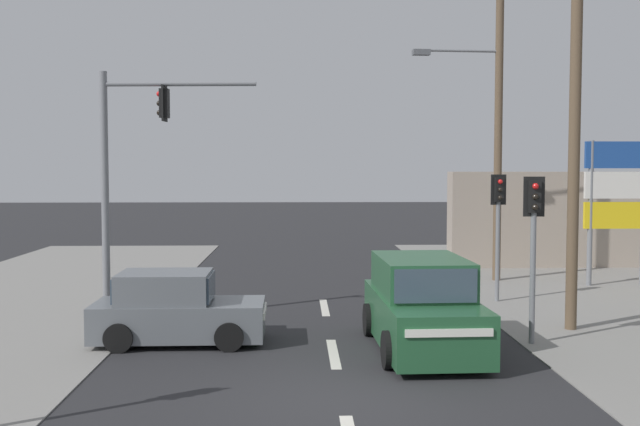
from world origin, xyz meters
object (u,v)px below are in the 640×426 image
(shopping_plaza_sign, at_px, (617,192))
(suv_receding_far, at_px, (422,307))
(pedestal_signal_right_kerb, at_px, (534,231))
(hatchback_oncoming_near, at_px, (175,310))
(traffic_signal_mast, at_px, (127,164))
(utility_pole_background_right, at_px, (495,111))
(pedestal_signal_far_median, at_px, (498,216))
(utility_pole_midground_right, at_px, (575,90))

(shopping_plaza_sign, height_order, suv_receding_far, shopping_plaza_sign)
(pedestal_signal_right_kerb, bearing_deg, suv_receding_far, -171.52)
(pedestal_signal_right_kerb, relative_size, hatchback_oncoming_near, 0.97)
(traffic_signal_mast, relative_size, hatchback_oncoming_near, 1.64)
(shopping_plaza_sign, bearing_deg, pedestal_signal_right_kerb, -123.55)
(utility_pole_background_right, distance_m, traffic_signal_mast, 12.54)
(utility_pole_background_right, distance_m, suv_receding_far, 11.12)
(traffic_signal_mast, relative_size, suv_receding_far, 1.31)
(pedestal_signal_far_median, bearing_deg, pedestal_signal_right_kerb, -96.96)
(utility_pole_midground_right, distance_m, suv_receding_far, 6.20)
(suv_receding_far, xyz_separation_m, hatchback_oncoming_near, (-5.17, 0.72, -0.18))
(shopping_plaza_sign, relative_size, hatchback_oncoming_near, 1.26)
(pedestal_signal_far_median, relative_size, suv_receding_far, 0.77)
(traffic_signal_mast, height_order, shopping_plaza_sign, traffic_signal_mast)
(utility_pole_background_right, height_order, hatchback_oncoming_near, utility_pole_background_right)
(utility_pole_background_right, xyz_separation_m, pedestal_signal_right_kerb, (-1.51, -8.92, -3.19))
(utility_pole_background_right, distance_m, hatchback_oncoming_near, 13.40)
(traffic_signal_mast, relative_size, pedestal_signal_far_median, 1.69)
(traffic_signal_mast, xyz_separation_m, shopping_plaza_sign, (14.09, 5.45, -0.85))
(suv_receding_far, bearing_deg, utility_pole_midground_right, 24.95)
(utility_pole_midground_right, xyz_separation_m, suv_receding_far, (-3.74, -1.74, -4.63))
(utility_pole_background_right, relative_size, suv_receding_far, 2.28)
(utility_pole_background_right, relative_size, pedestal_signal_right_kerb, 2.94)
(utility_pole_background_right, height_order, shopping_plaza_sign, utility_pole_background_right)
(traffic_signal_mast, height_order, suv_receding_far, traffic_signal_mast)
(suv_receding_far, bearing_deg, pedestal_signal_far_median, 60.81)
(traffic_signal_mast, distance_m, pedestal_signal_right_kerb, 9.36)
(traffic_signal_mast, xyz_separation_m, pedestal_signal_right_kerb, (8.97, -2.27, -1.42))
(pedestal_signal_right_kerb, bearing_deg, utility_pole_midground_right, 45.77)
(utility_pole_background_right, xyz_separation_m, pedestal_signal_far_median, (-0.90, -3.89, -3.19))
(pedestal_signal_right_kerb, height_order, shopping_plaza_sign, shopping_plaza_sign)
(traffic_signal_mast, relative_size, shopping_plaza_sign, 1.30)
(utility_pole_midground_right, distance_m, shopping_plaza_sign, 7.79)
(utility_pole_midground_right, bearing_deg, traffic_signal_mast, 175.11)
(utility_pole_midground_right, distance_m, utility_pole_background_right, 7.54)
(hatchback_oncoming_near, bearing_deg, utility_pole_midground_right, 6.54)
(pedestal_signal_far_median, relative_size, hatchback_oncoming_near, 0.97)
(utility_pole_midground_right, bearing_deg, suv_receding_far, -155.05)
(traffic_signal_mast, bearing_deg, shopping_plaza_sign, 21.15)
(pedestal_signal_far_median, distance_m, suv_receding_far, 6.36)
(utility_pole_background_right, relative_size, shopping_plaza_sign, 2.28)
(utility_pole_midground_right, xyz_separation_m, traffic_signal_mast, (-10.32, 0.88, -1.68))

